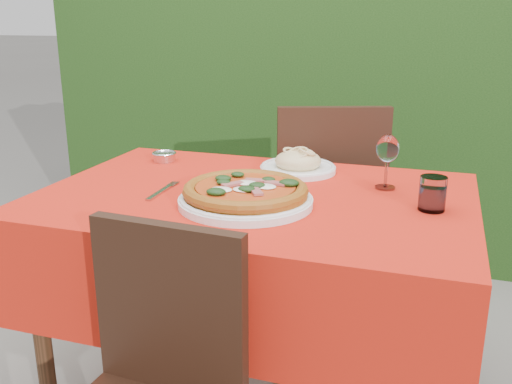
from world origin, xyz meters
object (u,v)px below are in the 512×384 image
(water_glass, at_px, (432,195))
(wine_glass, at_px, (388,151))
(chair_far, at_px, (327,201))
(pasta_plate, at_px, (298,164))
(pizza_plate, at_px, (246,194))
(steel_ramekin, at_px, (164,157))
(fork, at_px, (160,192))

(water_glass, relative_size, wine_glass, 0.56)
(chair_far, xyz_separation_m, pasta_plate, (-0.04, -0.36, 0.24))
(pizza_plate, bearing_deg, steel_ramekin, 139.61)
(steel_ramekin, bearing_deg, fork, -65.13)
(wine_glass, xyz_separation_m, fork, (-0.63, -0.26, -0.11))
(water_glass, xyz_separation_m, wine_glass, (-0.14, 0.17, 0.07))
(wine_glass, xyz_separation_m, steel_ramekin, (-0.79, 0.09, -0.10))
(wine_glass, bearing_deg, fork, -157.44)
(pasta_plate, xyz_separation_m, water_glass, (0.44, -0.27, 0.02))
(chair_far, distance_m, wine_glass, 0.63)
(fork, bearing_deg, water_glass, 5.27)
(chair_far, height_order, pasta_plate, chair_far)
(pasta_plate, bearing_deg, steel_ramekin, -178.64)
(fork, bearing_deg, steel_ramekin, 113.25)
(chair_far, bearing_deg, water_glass, 102.86)
(water_glass, distance_m, steel_ramekin, 0.97)
(chair_far, xyz_separation_m, wine_glass, (0.26, -0.47, 0.33))
(pasta_plate, bearing_deg, wine_glass, -19.53)
(pizza_plate, xyz_separation_m, steel_ramekin, (-0.44, 0.38, -0.02))
(pizza_plate, distance_m, steel_ramekin, 0.58)
(water_glass, relative_size, fork, 0.45)
(chair_far, height_order, steel_ramekin, chair_far)
(chair_far, height_order, water_glass, chair_far)
(fork, distance_m, steel_ramekin, 0.39)
(chair_far, bearing_deg, pasta_plate, 64.70)
(pizza_plate, distance_m, wine_glass, 0.46)
(pizza_plate, bearing_deg, fork, 175.89)
(pasta_plate, distance_m, water_glass, 0.52)
(water_glass, distance_m, fork, 0.77)
(fork, bearing_deg, wine_glass, 20.94)
(pasta_plate, height_order, fork, pasta_plate)
(pasta_plate, distance_m, fork, 0.49)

